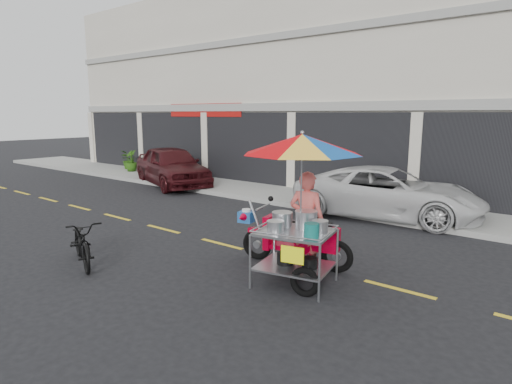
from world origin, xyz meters
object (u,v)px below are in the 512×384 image
Objects in this scene: near_bicycle at (82,242)px; food_vendor_rig at (302,186)px; maroon_sedan at (172,166)px; white_pickup at (388,193)px.

food_vendor_rig reaches higher than near_bicycle.
maroon_sedan is 1.62× the size of food_vendor_rig.
maroon_sedan reaches higher than near_bicycle.
white_pickup is at bearing 83.50° from food_vendor_rig.
white_pickup is (8.80, 0.21, -0.10)m from maroon_sedan.
food_vendor_rig is at bearing -97.83° from maroon_sedan.
maroon_sedan is at bearing 83.58° from white_pickup.
near_bicycle is (-3.09, -7.31, -0.25)m from white_pickup.
maroon_sedan is 2.70× the size of near_bicycle.
maroon_sedan is 8.80m from white_pickup.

